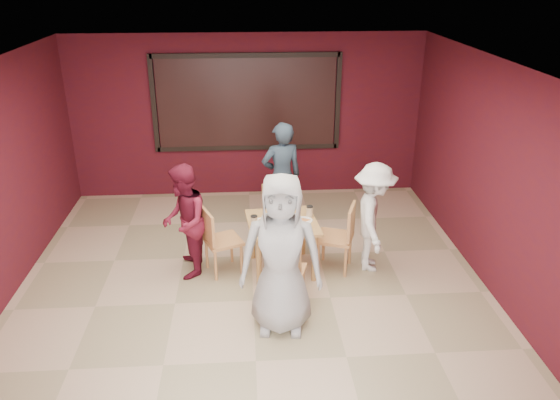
{
  "coord_description": "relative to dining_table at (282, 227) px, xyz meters",
  "views": [
    {
      "loc": [
        -0.06,
        -5.69,
        3.83
      ],
      "look_at": [
        0.38,
        0.75,
        1.02
      ],
      "focal_mm": 35.0,
      "sensor_mm": 36.0,
      "label": 1
    }
  ],
  "objects": [
    {
      "name": "diner_right",
      "position": [
        1.21,
        -0.03,
        0.12
      ],
      "size": [
        0.7,
        1.04,
        1.49
      ],
      "primitive_type": "imported",
      "rotation": [
        0.0,
        0.0,
        1.42
      ],
      "color": "white",
      "rests_on": "floor"
    },
    {
      "name": "chair_left",
      "position": [
        -0.86,
        -0.03,
        -0.11
      ],
      "size": [
        0.58,
        0.58,
        0.92
      ],
      "color": "tan",
      "rests_on": "floor"
    },
    {
      "name": "window_blinds",
      "position": [
        -0.41,
        2.71,
        1.02
      ],
      "size": [
        3.0,
        0.02,
        1.5
      ],
      "primitive_type": "cube",
      "color": "black"
    },
    {
      "name": "chair_right",
      "position": [
        0.78,
        -0.06,
        -0.1
      ],
      "size": [
        0.58,
        0.58,
        0.94
      ],
      "color": "tan",
      "rests_on": "floor"
    },
    {
      "name": "diner_left",
      "position": [
        -1.27,
        -0.01,
        0.13
      ],
      "size": [
        0.62,
        0.77,
        1.52
      ],
      "primitive_type": "imported",
      "rotation": [
        0.0,
        0.0,
        -1.52
      ],
      "color": "maroon",
      "rests_on": "floor"
    },
    {
      "name": "chair_back",
      "position": [
        0.02,
        0.7,
        -0.1
      ],
      "size": [
        0.58,
        0.58,
        0.94
      ],
      "color": "tan",
      "rests_on": "floor"
    },
    {
      "name": "diner_back",
      "position": [
        0.08,
        1.25,
        0.22
      ],
      "size": [
        0.7,
        0.54,
        1.71
      ],
      "primitive_type": "imported",
      "rotation": [
        0.0,
        0.0,
        3.38
      ],
      "color": "#2C3E4F",
      "rests_on": "floor"
    },
    {
      "name": "dining_table",
      "position": [
        0.0,
        0.0,
        0.0
      ],
      "size": [
        0.98,
        0.98,
        0.86
      ],
      "color": "tan",
      "rests_on": "floor"
    },
    {
      "name": "diner_front",
      "position": [
        -0.1,
        -1.27,
        0.3
      ],
      "size": [
        0.97,
        0.69,
        1.86
      ],
      "primitive_type": "imported",
      "rotation": [
        0.0,
        0.0,
        -0.11
      ],
      "color": "#A0A0A0",
      "rests_on": "floor"
    },
    {
      "name": "chair_front",
      "position": [
        -0.02,
        -0.84,
        -0.15
      ],
      "size": [
        0.52,
        0.52,
        0.86
      ],
      "color": "tan",
      "rests_on": "floor"
    },
    {
      "name": "floor",
      "position": [
        -0.41,
        -0.74,
        -0.63
      ],
      "size": [
        7.0,
        7.0,
        0.0
      ],
      "primitive_type": "plane",
      "color": "tan",
      "rests_on": "ground"
    }
  ]
}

